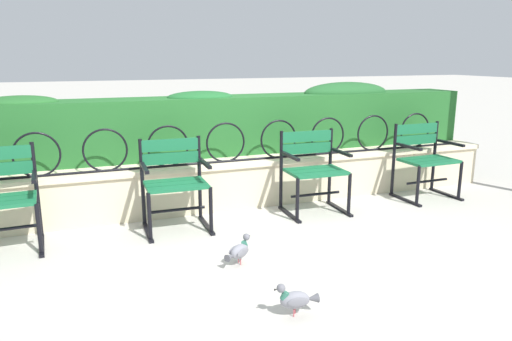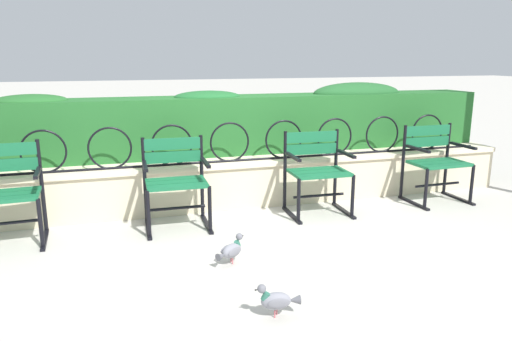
% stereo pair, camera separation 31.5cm
% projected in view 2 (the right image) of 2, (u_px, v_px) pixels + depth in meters
% --- Properties ---
extents(ground_plane, '(60.00, 60.00, 0.00)m').
position_uv_depth(ground_plane, '(260.00, 230.00, 4.48)').
color(ground_plane, '#BCB7AD').
extents(stone_wall, '(6.37, 0.41, 0.51)m').
position_uv_depth(stone_wall, '(237.00, 182.00, 5.19)').
color(stone_wall, beige).
rests_on(stone_wall, ground).
extents(iron_arch_fence, '(5.85, 0.02, 0.42)m').
position_uv_depth(iron_arch_fence, '(231.00, 144.00, 4.99)').
color(iron_arch_fence, black).
rests_on(iron_arch_fence, stone_wall).
extents(hedge_row, '(6.24, 0.53, 0.77)m').
position_uv_depth(hedge_row, '(232.00, 122.00, 5.47)').
color(hedge_row, '#236028').
rests_on(hedge_row, stone_wall).
extents(park_chair_leftmost, '(0.60, 0.55, 0.87)m').
position_uv_depth(park_chair_leftmost, '(6.00, 191.00, 4.11)').
color(park_chair_leftmost, '#19663D').
rests_on(park_chair_leftmost, ground).
extents(park_chair_centre_left, '(0.60, 0.53, 0.84)m').
position_uv_depth(park_chair_centre_left, '(175.00, 179.00, 4.52)').
color(park_chair_centre_left, '#19663D').
rests_on(park_chair_centre_left, ground).
extents(park_chair_centre_right, '(0.63, 0.54, 0.84)m').
position_uv_depth(park_chair_centre_right, '(317.00, 169.00, 4.92)').
color(park_chair_centre_right, '#19663D').
rests_on(park_chair_centre_right, ground).
extents(park_chair_rightmost, '(0.65, 0.54, 0.84)m').
position_uv_depth(park_chair_rightmost, '(435.00, 160.00, 5.34)').
color(park_chair_rightmost, '#19663D').
rests_on(park_chair_rightmost, ground).
extents(pigeon_near_chairs, '(0.26, 0.21, 0.22)m').
position_uv_depth(pigeon_near_chairs, '(231.00, 250.00, 3.75)').
color(pigeon_near_chairs, gray).
rests_on(pigeon_near_chairs, ground).
extents(pigeon_far_side, '(0.29, 0.12, 0.22)m').
position_uv_depth(pigeon_far_side, '(277.00, 300.00, 2.98)').
color(pigeon_far_side, gray).
rests_on(pigeon_far_side, ground).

